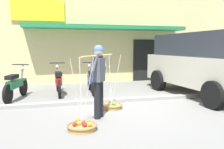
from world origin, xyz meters
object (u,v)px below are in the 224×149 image
object	(u,v)px
fruit_basket_left_side	(82,126)
parked_truck	(205,62)
motorcycle_second_in_row	(58,82)
fruit_basket_right_side	(111,106)
motorcycle_third_in_row	(91,80)
motorcycle_nearest_shop	(16,85)
fruit_vendor	(99,76)

from	to	relation	value
fruit_basket_left_side	parked_truck	bearing A→B (deg)	27.16
motorcycle_second_in_row	parked_truck	bearing A→B (deg)	-16.97
fruit_basket_right_side	motorcycle_second_in_row	size ratio (longest dim) A/B	0.80
fruit_basket_right_side	motorcycle_third_in_row	xyz separation A→B (m)	(-0.15, 2.27, 0.38)
motorcycle_nearest_shop	fruit_vendor	bearing A→B (deg)	-49.90
fruit_basket_right_side	parked_truck	world-z (taller)	parked_truck
motorcycle_second_in_row	parked_truck	size ratio (longest dim) A/B	0.37
fruit_vendor	fruit_basket_right_side	size ratio (longest dim) A/B	1.17
motorcycle_nearest_shop	parked_truck	xyz separation A→B (m)	(6.10, -0.98, 0.68)
fruit_basket_left_side	motorcycle_third_in_row	world-z (taller)	fruit_basket_left_side
fruit_basket_right_side	motorcycle_nearest_shop	distance (m)	3.21
fruit_basket_left_side	motorcycle_second_in_row	xyz separation A→B (m)	(-0.32, 3.75, 0.37)
motorcycle_third_in_row	parked_truck	bearing A→B (deg)	-21.74
fruit_vendor	motorcycle_third_in_row	world-z (taller)	fruit_vendor
fruit_basket_left_side	motorcycle_third_in_row	xyz separation A→B (m)	(0.84, 3.73, 0.37)
fruit_vendor	motorcycle_second_in_row	distance (m)	3.17
motorcycle_second_in_row	parked_truck	xyz separation A→B (m)	(4.78, -1.46, 0.68)
fruit_basket_right_side	fruit_vendor	bearing A→B (deg)	-124.07
fruit_vendor	motorcycle_nearest_shop	xyz separation A→B (m)	(-2.14, 2.54, -0.53)
fruit_basket_left_side	parked_truck	world-z (taller)	parked_truck
fruit_vendor	motorcycle_third_in_row	size ratio (longest dim) A/B	0.93
fruit_vendor	parked_truck	world-z (taller)	parked_truck
fruit_basket_right_side	parked_truck	distance (m)	3.72
fruit_basket_left_side	motorcycle_nearest_shop	distance (m)	3.68
fruit_basket_right_side	motorcycle_nearest_shop	bearing A→B (deg)	145.60
fruit_vendor	parked_truck	xyz separation A→B (m)	(3.97, 1.56, 0.15)
fruit_basket_left_side	parked_truck	size ratio (longest dim) A/B	0.29
fruit_vendor	motorcycle_nearest_shop	world-z (taller)	fruit_vendor
fruit_basket_right_side	parked_truck	size ratio (longest dim) A/B	0.29
fruit_basket_left_side	motorcycle_nearest_shop	size ratio (longest dim) A/B	0.81
fruit_vendor	motorcycle_third_in_row	bearing A→B (deg)	83.42
motorcycle_third_in_row	motorcycle_nearest_shop	bearing A→B (deg)	-169.44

